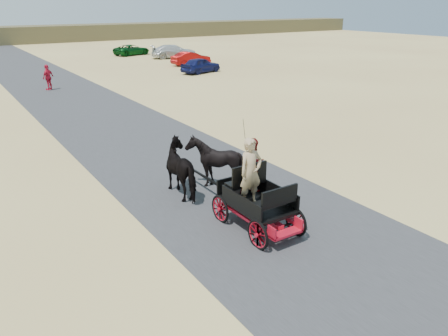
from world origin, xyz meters
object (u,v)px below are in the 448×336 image
horse_right (214,162)px  car_a (201,65)px  car_c (174,51)px  pedestrian (48,77)px  horse_left (184,169)px  car_d (132,50)px  car_b (191,58)px  carriage (257,215)px

horse_right → car_a: horse_right is taller
car_c → pedestrian: bearing=143.4°
car_a → car_c: size_ratio=0.78×
horse_left → car_a: size_ratio=0.53×
pedestrian → car_d: bearing=-166.9°
car_a → car_d: (0.22, 15.93, -0.06)m
car_b → car_c: car_c is taller
car_d → car_a: bearing=163.6°
carriage → car_c: 38.62m
car_b → car_d: size_ratio=0.90×
pedestrian → car_b: pedestrian is taller
horse_left → car_d: 39.91m
pedestrian → car_c: bearing=177.2°
car_a → car_d: 15.93m
horse_left → car_d: size_ratio=0.47×
car_a → car_b: bearing=-35.8°
horse_left → car_a: (13.27, 21.64, -0.20)m
car_b → car_c: 6.04m
horse_right → horse_left: bearing=0.0°
car_b → horse_right: bearing=150.2°
car_a → car_c: bearing=-31.4°
carriage → car_d: size_ratio=0.57×
carriage → car_b: bearing=63.9°
carriage → horse_right: size_ratio=1.41×
pedestrian → car_a: pedestrian is taller
carriage → car_a: (12.72, 24.64, 0.29)m
horse_left → car_c: horse_left is taller
carriage → car_c: car_c is taller
pedestrian → car_c: pedestrian is taller
car_d → horse_left: bearing=144.6°
carriage → pedestrian: bearing=90.0°
horse_right → car_c: bearing=-115.1°
carriage → car_a: 27.73m
car_a → car_c: 11.06m
carriage → pedestrian: 23.63m
carriage → horse_left: bearing=100.4°
car_b → horse_left: bearing=148.4°
car_a → horse_right: bearing=134.6°
car_c → car_d: bearing=44.0°
pedestrian → car_a: bearing=145.0°
car_d → car_c: bearing=-168.3°
pedestrian → car_b: (14.42, 5.77, -0.23)m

